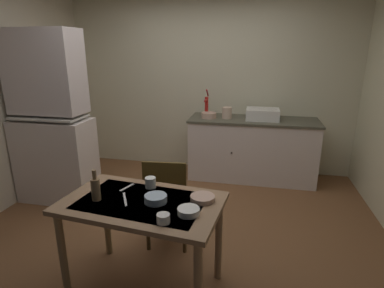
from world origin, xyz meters
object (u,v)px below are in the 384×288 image
Objects in this scene: teacup_cream at (163,219)px; glass_bottle at (96,188)px; mixing_bowl_counter at (209,115)px; hutch_cabinet at (52,125)px; sink_basin at (263,114)px; dining_table at (142,214)px; hand_pump at (206,105)px; chair_far_side at (168,200)px; serving_bowl_wide at (156,199)px.

teacup_cream is 0.37× the size of glass_bottle.
hutch_cabinet is at bearing -146.90° from mixing_bowl_counter.
dining_table is at bearing -109.80° from sink_basin.
mixing_bowl_counter is 0.90× the size of glass_bottle.
hand_pump is at bearing 36.14° from hutch_cabinet.
mixing_bowl_counter is (-0.74, -0.05, -0.04)m from sink_basin.
dining_table is at bearing -92.04° from chair_far_side.
hand_pump is at bearing 176.71° from sink_basin.
hand_pump is 1.88× the size of mixing_bowl_counter.
sink_basin is 1.13× the size of hand_pump.
sink_basin is (2.43, 1.15, 0.00)m from hutch_cabinet.
hutch_cabinet is 12.43× the size of serving_bowl_wide.
chair_far_side is 0.65m from serving_bowl_wide.
mixing_bowl_counter is (1.69, 1.10, -0.04)m from hutch_cabinet.
chair_far_side is at bearing 60.84° from glass_bottle.
hand_pump is (1.64, 1.20, 0.10)m from hutch_cabinet.
sink_basin is 1.91× the size of glass_bottle.
teacup_cream is (0.22, -0.82, 0.31)m from chair_far_side.
hand_pump is at bearing 80.90° from glass_bottle.
chair_far_side is (0.02, 0.57, -0.18)m from dining_table.
dining_table is 5.24× the size of glass_bottle.
hutch_cabinet is 2.04m from hand_pump.
chair_far_side is at bearing -114.82° from sink_basin.
hutch_cabinet is at bearing 142.08° from dining_table.
hutch_cabinet is 2.69m from sink_basin.
teacup_cream is (0.17, -2.67, -0.26)m from hand_pump.
serving_bowl_wide is at bearing 117.75° from teacup_cream.
hand_pump is 2.41× the size of serving_bowl_wide.
teacup_cream is at bearing -86.39° from hand_pump.
serving_bowl_wide is 0.29m from teacup_cream.
hand_pump is 2.51m from glass_bottle.
hutch_cabinet is 2.02m from mixing_bowl_counter.
hutch_cabinet reaches higher than glass_bottle.
hand_pump reaches higher than teacup_cream.
chair_far_side is 3.82× the size of glass_bottle.
hutch_cabinet reaches higher than chair_far_side.
chair_far_side is at bearing 98.48° from serving_bowl_wide.
serving_bowl_wide is at bearing -90.41° from mixing_bowl_counter.
sink_basin is 2.50m from serving_bowl_wide.
hutch_cabinet is 5.17× the size of hand_pump.
hand_pump is at bearing 118.16° from mixing_bowl_counter.
mixing_bowl_counter is at bearing 87.02° from dining_table.
hutch_cabinet is 1.67× the size of dining_table.
sink_basin is at bearing 3.89° from mixing_bowl_counter.
dining_table is (-0.12, -2.33, -0.26)m from mixing_bowl_counter.
dining_table is at bearing -177.00° from serving_bowl_wide.
mixing_bowl_counter is 2.46× the size of teacup_cream.
mixing_bowl_counter is at bearing 86.72° from chair_far_side.
sink_basin is at bearing 64.04° from glass_bottle.
glass_bottle is (-0.43, -0.06, 0.06)m from serving_bowl_wide.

